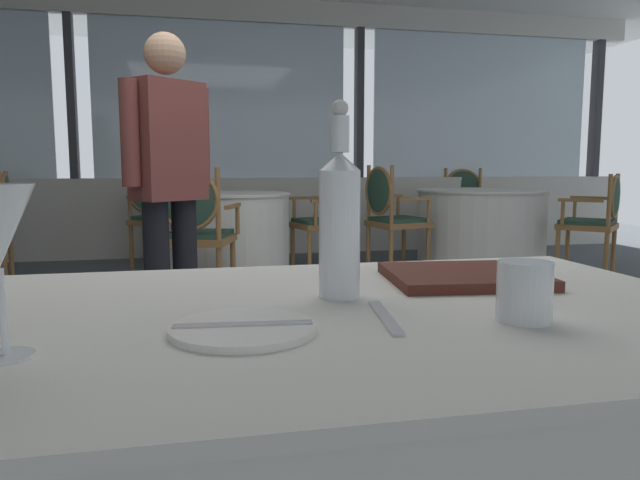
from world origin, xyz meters
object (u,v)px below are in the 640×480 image
object	(u,v)px
dining_chair_1_1	(390,210)
dining_chair_0_1	(155,209)
menu_book	(463,276)
dining_chair_0_2	(195,224)
water_bottle	(340,220)
water_tumbler	(524,291)
side_plate	(243,329)
diner_person_0	(169,175)
dining_chair_1_0	(464,203)
dining_chair_0_0	(329,210)
dining_chair_1_2	(597,215)

from	to	relation	value
dining_chair_1_1	dining_chair_0_1	bearing A→B (deg)	146.88
menu_book	dining_chair_0_2	bearing A→B (deg)	104.68
water_bottle	menu_book	size ratio (longest dim) A/B	1.16
water_tumbler	dining_chair_0_1	bearing A→B (deg)	98.75
side_plate	dining_chair_0_2	distance (m)	3.50
dining_chair_0_1	dining_chair_1_1	bearing A→B (deg)	27.71
dining_chair_0_2	diner_person_0	distance (m)	1.20
dining_chair_1_0	dining_chair_0_0	bearing A→B (deg)	-44.70
water_bottle	water_tumbler	size ratio (longest dim) A/B	3.81
water_bottle	dining_chair_0_1	bearing A→B (deg)	96.62
dining_chair_1_1	diner_person_0	distance (m)	2.78
water_bottle	water_tumbler	world-z (taller)	water_bottle
menu_book	dining_chair_0_2	world-z (taller)	dining_chair_0_2
side_plate	dining_chair_0_1	bearing A→B (deg)	94.40
water_bottle	dining_chair_1_1	bearing A→B (deg)	69.79
side_plate	diner_person_0	xyz separation A→B (m)	(-0.17, 2.36, 0.18)
dining_chair_1_1	side_plate	bearing A→B (deg)	-124.75
diner_person_0	menu_book	bearing A→B (deg)	-23.04
dining_chair_0_0	side_plate	bearing A→B (deg)	62.87
water_tumbler	dining_chair_0_1	xyz separation A→B (m)	(-0.80, 5.17, -0.23)
water_tumbler	water_bottle	bearing A→B (deg)	136.21
dining_chair_0_2	dining_chair_1_0	world-z (taller)	dining_chair_0_2
water_bottle	water_tumbler	distance (m)	0.32
menu_book	dining_chair_1_1	distance (m)	4.30
dining_chair_0_2	dining_chair_1_2	size ratio (longest dim) A/B	1.06
menu_book	dining_chair_1_1	bearing A→B (deg)	78.92
water_tumbler	dining_chair_1_0	bearing A→B (deg)	64.77
water_bottle	dining_chair_1_1	size ratio (longest dim) A/B	0.34
water_tumbler	dining_chair_0_2	world-z (taller)	dining_chair_0_2
side_plate	water_bottle	world-z (taller)	water_bottle
diner_person_0	dining_chair_1_2	bearing A→B (deg)	72.65
menu_book	diner_person_0	size ratio (longest dim) A/B	0.17
water_bottle	dining_chair_1_2	xyz separation A→B (m)	(3.31, 3.66, -0.34)
dining_chair_1_1	dining_chair_1_2	xyz separation A→B (m)	(1.77, -0.53, -0.04)
dining_chair_0_1	dining_chair_1_0	world-z (taller)	same
dining_chair_0_2	dining_chair_1_2	bearing A→B (deg)	-66.72
dining_chair_0_2	menu_book	bearing A→B (deg)	-153.90
dining_chair_1_2	water_bottle	bearing A→B (deg)	94.64
menu_book	diner_person_0	bearing A→B (deg)	112.58
dining_chair_0_1	diner_person_0	bearing A→B (deg)	-37.73
menu_book	dining_chair_0_0	bearing A→B (deg)	86.20
dining_chair_0_2	dining_chair_1_0	bearing A→B (deg)	-37.76
water_bottle	dining_chair_1_0	size ratio (longest dim) A/B	0.35
diner_person_0	dining_chair_1_0	bearing A→B (deg)	95.91
menu_book	dining_chair_0_2	distance (m)	3.27
side_plate	menu_book	distance (m)	0.52
menu_book	dining_chair_0_1	xyz separation A→B (m)	(-0.84, 4.87, -0.19)
diner_person_0	dining_chair_0_2	bearing A→B (deg)	133.83
side_plate	diner_person_0	bearing A→B (deg)	94.04
water_bottle	dining_chair_0_1	xyz separation A→B (m)	(-0.58, 4.96, -0.32)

